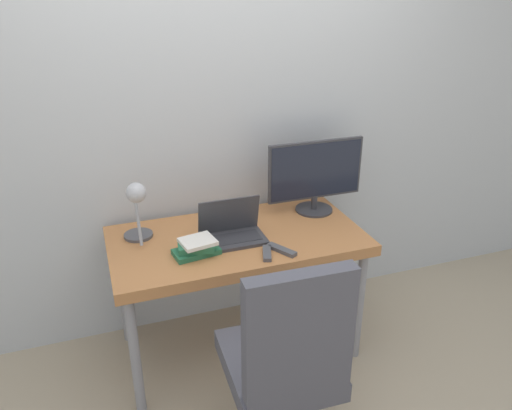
% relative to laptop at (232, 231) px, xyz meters
% --- Properties ---
extents(ground_plane, '(12.00, 12.00, 0.00)m').
position_rel_laptop_xyz_m(ground_plane, '(0.04, -0.32, -0.78)').
color(ground_plane, tan).
extents(wall_back, '(8.00, 0.05, 2.60)m').
position_rel_laptop_xyz_m(wall_back, '(0.04, 0.44, 0.52)').
color(wall_back, silver).
rests_on(wall_back, ground_plane).
extents(desk, '(1.33, 0.70, 0.74)m').
position_rel_laptop_xyz_m(desk, '(0.04, 0.03, -0.12)').
color(desk, '#B77542').
rests_on(desk, ground_plane).
extents(laptop, '(0.33, 0.20, 0.22)m').
position_rel_laptop_xyz_m(laptop, '(0.00, 0.00, 0.00)').
color(laptop, '#38383D').
rests_on(laptop, desk).
extents(monitor, '(0.57, 0.22, 0.42)m').
position_rel_laptop_xyz_m(monitor, '(0.56, 0.18, 0.18)').
color(monitor, '#333338').
rests_on(monitor, desk).
extents(desk_lamp, '(0.15, 0.26, 0.35)m').
position_rel_laptop_xyz_m(desk_lamp, '(-0.46, 0.10, 0.17)').
color(desk_lamp, '#4C4C51').
rests_on(desk_lamp, desk).
extents(office_chair, '(0.59, 0.62, 1.06)m').
position_rel_laptop_xyz_m(office_chair, '(-0.01, -0.77, -0.20)').
color(office_chair, black).
rests_on(office_chair, ground_plane).
extents(book_stack, '(0.24, 0.17, 0.08)m').
position_rel_laptop_xyz_m(book_stack, '(-0.21, -0.09, -0.01)').
color(book_stack, '#286B47').
rests_on(book_stack, desk).
extents(tv_remote, '(0.12, 0.16, 0.02)m').
position_rel_laptop_xyz_m(tv_remote, '(0.19, -0.21, -0.04)').
color(tv_remote, '#4C4C51').
rests_on(tv_remote, desk).
extents(media_remote, '(0.08, 0.14, 0.02)m').
position_rel_laptop_xyz_m(media_remote, '(0.11, -0.22, -0.04)').
color(media_remote, '#4C4C51').
rests_on(media_remote, desk).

